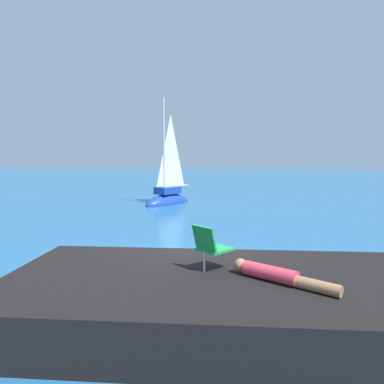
{
  "coord_description": "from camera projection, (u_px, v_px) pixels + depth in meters",
  "views": [
    {
      "loc": [
        1.38,
        -8.23,
        2.71
      ],
      "look_at": [
        -1.9,
        9.37,
        0.98
      ],
      "focal_mm": 33.04,
      "sensor_mm": 36.0,
      "label": 1
    }
  ],
  "objects": [
    {
      "name": "ground_plane",
      "position": [
        198.0,
        270.0,
        8.57
      ],
      "size": [
        160.0,
        160.0,
        0.0
      ],
      "primitive_type": "plane",
      "color": "#236093"
    },
    {
      "name": "shore_ledge",
      "position": [
        232.0,
        299.0,
        5.83
      ],
      "size": [
        7.82,
        4.23,
        0.78
      ],
      "primitive_type": "cube",
      "rotation": [
        0.0,
        0.0,
        0.1
      ],
      "color": "black",
      "rests_on": "ground"
    },
    {
      "name": "boulder_seaward",
      "position": [
        313.0,
        289.0,
        7.34
      ],
      "size": [
        1.77,
        1.96,
        1.22
      ],
      "primitive_type": "cube",
      "rotation": [
        -0.17,
        0.19,
        1.0
      ],
      "color": "black",
      "rests_on": "ground"
    },
    {
      "name": "boulder_inland",
      "position": [
        261.0,
        278.0,
        7.99
      ],
      "size": [
        1.02,
        1.01,
        0.49
      ],
      "primitive_type": "cube",
      "rotation": [
        -0.03,
        0.05,
        0.67
      ],
      "color": "black",
      "rests_on": "ground"
    },
    {
      "name": "sailboat_near",
      "position": [
        168.0,
        198.0,
        20.91
      ],
      "size": [
        2.69,
        3.72,
        6.76
      ],
      "rotation": [
        0.0,
        0.0,
        4.24
      ],
      "color": "#193D99",
      "rests_on": "ground"
    },
    {
      "name": "person_sunbather",
      "position": [
        277.0,
        275.0,
        5.5
      ],
      "size": [
        1.58,
        1.02,
        0.25
      ],
      "rotation": [
        0.0,
        0.0,
        5.76
      ],
      "color": "#DB384C",
      "rests_on": "shore_ledge"
    },
    {
      "name": "beach_chair",
      "position": [
        210.0,
        245.0,
        6.07
      ],
      "size": [
        0.74,
        0.76,
        0.8
      ],
      "rotation": [
        0.0,
        0.0,
        0.92
      ],
      "color": "green",
      "rests_on": "shore_ledge"
    }
  ]
}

